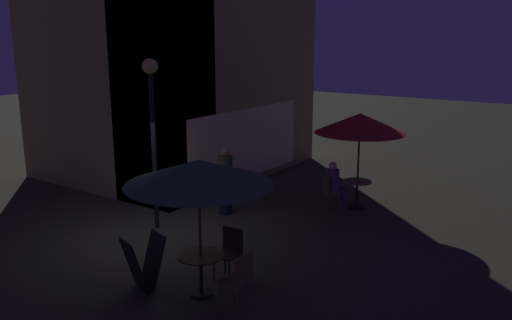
{
  "coord_description": "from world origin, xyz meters",
  "views": [
    {
      "loc": [
        -7.81,
        -8.26,
        4.41
      ],
      "look_at": [
        2.38,
        -1.2,
        1.48
      ],
      "focal_mm": 37.2,
      "sensor_mm": 36.0,
      "label": 1
    }
  ],
  "objects_px": {
    "cafe_table_0": "(201,265)",
    "patio_umbrella_0": "(198,173)",
    "patio_umbrella_1": "(360,124)",
    "cafe_chair_1": "(240,277)",
    "street_lamp_near_corner": "(152,106)",
    "menu_sandwich_board": "(143,263)",
    "patron_seated_0": "(334,183)",
    "cafe_chair_0": "(230,248)",
    "cafe_chair_2": "(329,189)",
    "cafe_table_1": "(357,188)",
    "patron_standing_1": "(225,181)"
  },
  "relations": [
    {
      "from": "patron_standing_1",
      "to": "cafe_chair_0",
      "type": "bearing_deg",
      "value": 36.55
    },
    {
      "from": "patron_seated_0",
      "to": "patron_standing_1",
      "type": "bearing_deg",
      "value": 174.4
    },
    {
      "from": "patio_umbrella_1",
      "to": "patron_seated_0",
      "type": "xyz_separation_m",
      "value": [
        -0.46,
        0.44,
        -1.52
      ]
    },
    {
      "from": "menu_sandwich_board",
      "to": "cafe_chair_0",
      "type": "distance_m",
      "value": 1.58
    },
    {
      "from": "cafe_chair_2",
      "to": "patron_standing_1",
      "type": "relative_size",
      "value": 0.53
    },
    {
      "from": "cafe_chair_1",
      "to": "menu_sandwich_board",
      "type": "bearing_deg",
      "value": 14.58
    },
    {
      "from": "cafe_chair_2",
      "to": "patio_umbrella_0",
      "type": "bearing_deg",
      "value": -132.99
    },
    {
      "from": "street_lamp_near_corner",
      "to": "cafe_chair_0",
      "type": "height_order",
      "value": "street_lamp_near_corner"
    },
    {
      "from": "cafe_chair_0",
      "to": "patron_seated_0",
      "type": "xyz_separation_m",
      "value": [
        4.62,
        0.18,
        0.15
      ]
    },
    {
      "from": "patron_standing_1",
      "to": "cafe_table_1",
      "type": "bearing_deg",
      "value": 129.01
    },
    {
      "from": "cafe_table_1",
      "to": "patron_seated_0",
      "type": "bearing_deg",
      "value": 136.27
    },
    {
      "from": "cafe_chair_1",
      "to": "patron_seated_0",
      "type": "distance_m",
      "value": 5.64
    },
    {
      "from": "menu_sandwich_board",
      "to": "patio_umbrella_0",
      "type": "xyz_separation_m",
      "value": [
        0.41,
        -0.97,
        1.7
      ]
    },
    {
      "from": "cafe_chair_1",
      "to": "patio_umbrella_1",
      "type": "bearing_deg",
      "value": -80.48
    },
    {
      "from": "cafe_chair_1",
      "to": "patio_umbrella_0",
      "type": "bearing_deg",
      "value": 0.0
    },
    {
      "from": "cafe_table_0",
      "to": "patron_seated_0",
      "type": "bearing_deg",
      "value": 2.27
    },
    {
      "from": "cafe_chair_0",
      "to": "patron_standing_1",
      "type": "bearing_deg",
      "value": -143.0
    },
    {
      "from": "cafe_table_1",
      "to": "cafe_table_0",
      "type": "bearing_deg",
      "value": 177.89
    },
    {
      "from": "cafe_chair_1",
      "to": "patron_standing_1",
      "type": "xyz_separation_m",
      "value": [
        3.72,
        3.19,
        0.26
      ]
    },
    {
      "from": "cafe_chair_1",
      "to": "patron_seated_0",
      "type": "bearing_deg",
      "value": -75.58
    },
    {
      "from": "menu_sandwich_board",
      "to": "cafe_chair_2",
      "type": "relative_size",
      "value": 1.09
    },
    {
      "from": "cafe_table_1",
      "to": "patio_umbrella_1",
      "type": "xyz_separation_m",
      "value": [
        -0.0,
        0.0,
        1.7
      ]
    },
    {
      "from": "street_lamp_near_corner",
      "to": "cafe_table_0",
      "type": "xyz_separation_m",
      "value": [
        -1.98,
        -3.05,
        -2.29
      ]
    },
    {
      "from": "cafe_chair_0",
      "to": "cafe_chair_2",
      "type": "xyz_separation_m",
      "value": [
        4.53,
        0.27,
        -0.02
      ]
    },
    {
      "from": "street_lamp_near_corner",
      "to": "cafe_table_1",
      "type": "xyz_separation_m",
      "value": [
        3.96,
        -3.27,
        -2.32
      ]
    },
    {
      "from": "street_lamp_near_corner",
      "to": "cafe_table_0",
      "type": "relative_size",
      "value": 4.91
    },
    {
      "from": "patio_umbrella_0",
      "to": "patron_standing_1",
      "type": "height_order",
      "value": "patio_umbrella_0"
    },
    {
      "from": "cafe_chair_2",
      "to": "patron_seated_0",
      "type": "xyz_separation_m",
      "value": [
        0.1,
        -0.09,
        0.16
      ]
    },
    {
      "from": "patron_standing_1",
      "to": "cafe_table_0",
      "type": "bearing_deg",
      "value": 29.71
    },
    {
      "from": "street_lamp_near_corner",
      "to": "patron_seated_0",
      "type": "relative_size",
      "value": 3.07
    },
    {
      "from": "cafe_chair_1",
      "to": "patron_standing_1",
      "type": "distance_m",
      "value": 4.91
    },
    {
      "from": "patron_standing_1",
      "to": "street_lamp_near_corner",
      "type": "bearing_deg",
      "value": -25.73
    },
    {
      "from": "patio_umbrella_1",
      "to": "cafe_chair_1",
      "type": "height_order",
      "value": "patio_umbrella_1"
    },
    {
      "from": "menu_sandwich_board",
      "to": "patron_standing_1",
      "type": "xyz_separation_m",
      "value": [
        4.08,
        1.36,
        0.34
      ]
    },
    {
      "from": "street_lamp_near_corner",
      "to": "menu_sandwich_board",
      "type": "distance_m",
      "value": 3.95
    },
    {
      "from": "cafe_table_0",
      "to": "cafe_table_1",
      "type": "relative_size",
      "value": 1.08
    },
    {
      "from": "menu_sandwich_board",
      "to": "cafe_chair_1",
      "type": "xyz_separation_m",
      "value": [
        0.36,
        -1.83,
        0.09
      ]
    },
    {
      "from": "cafe_table_1",
      "to": "patron_seated_0",
      "type": "xyz_separation_m",
      "value": [
        -0.46,
        0.44,
        0.18
      ]
    },
    {
      "from": "cafe_table_0",
      "to": "patron_standing_1",
      "type": "height_order",
      "value": "patron_standing_1"
    },
    {
      "from": "patron_seated_0",
      "to": "patron_standing_1",
      "type": "xyz_separation_m",
      "value": [
        -1.81,
        2.11,
        0.13
      ]
    },
    {
      "from": "cafe_table_1",
      "to": "cafe_chair_2",
      "type": "xyz_separation_m",
      "value": [
        -0.55,
        0.53,
        0.01
      ]
    },
    {
      "from": "cafe_table_0",
      "to": "patio_umbrella_0",
      "type": "distance_m",
      "value": 1.63
    },
    {
      "from": "cafe_table_0",
      "to": "patron_standing_1",
      "type": "bearing_deg",
      "value": 32.4
    },
    {
      "from": "street_lamp_near_corner",
      "to": "cafe_chair_0",
      "type": "distance_m",
      "value": 3.95
    },
    {
      "from": "cafe_table_1",
      "to": "patron_seated_0",
      "type": "distance_m",
      "value": 0.66
    },
    {
      "from": "street_lamp_near_corner",
      "to": "cafe_chair_1",
      "type": "xyz_separation_m",
      "value": [
        -2.03,
        -3.91,
        -2.27
      ]
    },
    {
      "from": "street_lamp_near_corner",
      "to": "menu_sandwich_board",
      "type": "bearing_deg",
      "value": -138.94
    },
    {
      "from": "patio_umbrella_0",
      "to": "menu_sandwich_board",
      "type": "bearing_deg",
      "value": 113.13
    },
    {
      "from": "menu_sandwich_board",
      "to": "cafe_chair_1",
      "type": "bearing_deg",
      "value": -59.75
    },
    {
      "from": "street_lamp_near_corner",
      "to": "patron_seated_0",
      "type": "xyz_separation_m",
      "value": [
        3.51,
        -2.83,
        -2.14
      ]
    }
  ]
}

